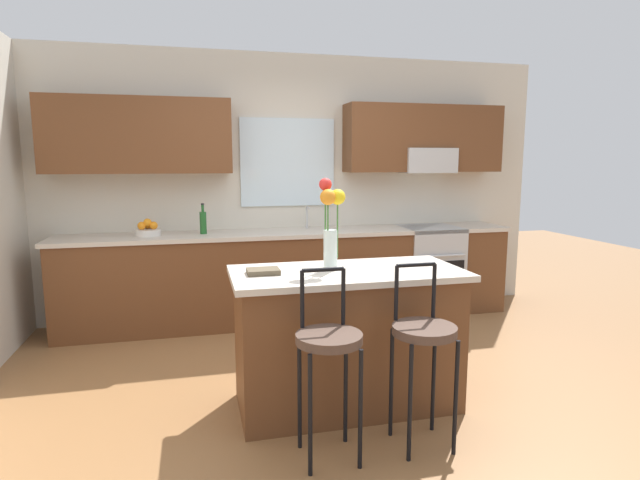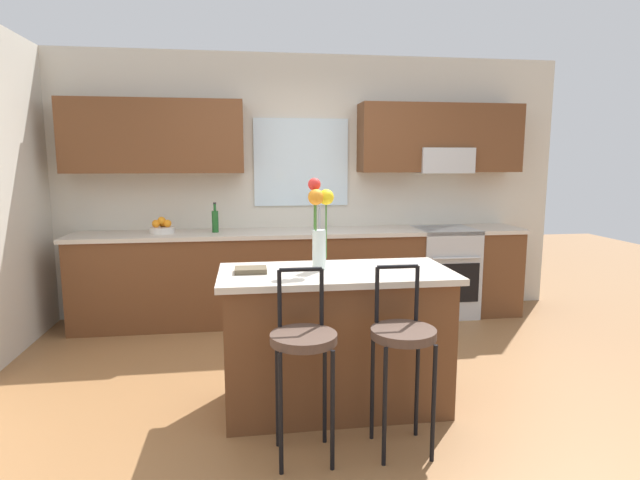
% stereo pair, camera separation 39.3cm
% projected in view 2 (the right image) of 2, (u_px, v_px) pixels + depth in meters
% --- Properties ---
extents(ground_plane, '(14.00, 14.00, 0.00)m').
position_uv_depth(ground_plane, '(332.00, 390.00, 3.66)').
color(ground_plane, olive).
extents(back_wall_assembly, '(5.60, 0.50, 2.70)m').
position_uv_depth(back_wall_assembly, '(304.00, 171.00, 5.37)').
color(back_wall_assembly, beige).
rests_on(back_wall_assembly, ground).
extents(counter_run, '(4.56, 0.64, 0.92)m').
position_uv_depth(counter_run, '(305.00, 274.00, 5.25)').
color(counter_run, brown).
rests_on(counter_run, ground).
extents(sink_faucet, '(0.02, 0.13, 0.23)m').
position_uv_depth(sink_faucet, '(320.00, 215.00, 5.32)').
color(sink_faucet, '#B7BABC').
rests_on(sink_faucet, counter_run).
extents(oven_range, '(0.60, 0.64, 0.92)m').
position_uv_depth(oven_range, '(443.00, 271.00, 5.43)').
color(oven_range, '#B7BABC').
rests_on(oven_range, ground).
extents(kitchen_island, '(1.50, 0.71, 0.92)m').
position_uv_depth(kitchen_island, '(336.00, 339.00, 3.36)').
color(kitchen_island, brown).
rests_on(kitchen_island, ground).
extents(bar_stool_near, '(0.36, 0.36, 1.04)m').
position_uv_depth(bar_stool_near, '(303.00, 347.00, 2.74)').
color(bar_stool_near, black).
rests_on(bar_stool_near, ground).
extents(bar_stool_middle, '(0.36, 0.36, 1.04)m').
position_uv_depth(bar_stool_middle, '(403.00, 341.00, 2.82)').
color(bar_stool_middle, black).
rests_on(bar_stool_middle, ground).
extents(flower_vase, '(0.17, 0.15, 0.59)m').
position_uv_depth(flower_vase, '(319.00, 220.00, 3.27)').
color(flower_vase, silver).
rests_on(flower_vase, kitchen_island).
extents(cookbook, '(0.20, 0.15, 0.03)m').
position_uv_depth(cookbook, '(251.00, 270.00, 3.24)').
color(cookbook, brown).
rests_on(cookbook, kitchen_island).
extents(fruit_bowl_oranges, '(0.24, 0.24, 0.16)m').
position_uv_depth(fruit_bowl_oranges, '(162.00, 228.00, 4.98)').
color(fruit_bowl_oranges, silver).
rests_on(fruit_bowl_oranges, counter_run).
extents(bottle_olive_oil, '(0.06, 0.06, 0.29)m').
position_uv_depth(bottle_olive_oil, '(215.00, 221.00, 5.04)').
color(bottle_olive_oil, '#1E5923').
rests_on(bottle_olive_oil, counter_run).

